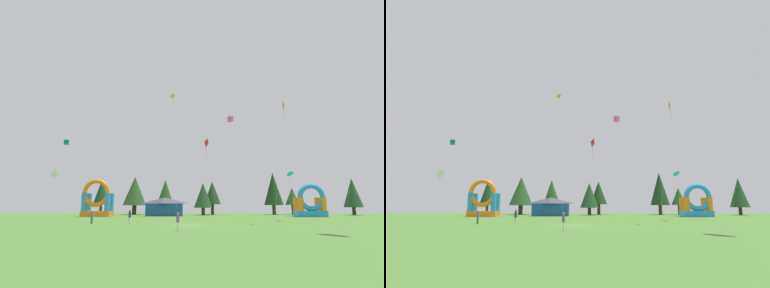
% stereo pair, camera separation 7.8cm
% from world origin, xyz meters
% --- Properties ---
extents(ground_plane, '(120.00, 120.00, 0.00)m').
position_xyz_m(ground_plane, '(0.00, 0.00, 0.00)').
color(ground_plane, '#47752D').
extents(kite_orange_diamond, '(2.61, 2.50, 15.14)m').
position_xyz_m(kite_orange_diamond, '(11.89, 3.77, 14.52)').
color(kite_orange_diamond, orange).
rests_on(kite_orange_diamond, ground_plane).
extents(kite_cyan_parafoil, '(1.01, 3.98, 7.39)m').
position_xyz_m(kite_cyan_parafoil, '(14.56, 12.95, 6.87)').
color(kite_cyan_parafoil, '#19B7CC').
rests_on(kite_cyan_parafoil, ground_plane).
extents(kite_pink_box, '(4.52, 6.01, 17.04)m').
position_xyz_m(kite_pink_box, '(6.16, 17.04, 16.54)').
color(kite_pink_box, '#EA599E').
rests_on(kite_pink_box, ground_plane).
extents(kite_teal_box, '(6.40, 1.85, 14.44)m').
position_xyz_m(kite_teal_box, '(-24.50, 23.03, 13.96)').
color(kite_teal_box, '#0C7F7A').
rests_on(kite_teal_box, ground_plane).
extents(kite_lime_diamond, '(1.74, 3.97, 23.82)m').
position_xyz_m(kite_lime_diamond, '(-4.45, 24.63, 22.97)').
color(kite_lime_diamond, '#8CD826').
rests_on(kite_lime_diamond, ground_plane).
extents(kite_white_diamond, '(1.86, 1.30, 7.82)m').
position_xyz_m(kite_white_diamond, '(-23.02, 15.74, 7.19)').
color(kite_white_diamond, white).
rests_on(kite_white_diamond, ground_plane).
extents(kite_red_diamond, '(2.61, 1.32, 14.40)m').
position_xyz_m(kite_red_diamond, '(1.95, 23.83, 13.71)').
color(kite_red_diamond, red).
rests_on(kite_red_diamond, ground_plane).
extents(person_near_camera, '(0.35, 0.35, 1.57)m').
position_xyz_m(person_near_camera, '(-0.60, -8.36, 0.93)').
color(person_near_camera, silver).
rests_on(person_near_camera, ground_plane).
extents(person_left_edge, '(0.36, 0.36, 1.69)m').
position_xyz_m(person_left_edge, '(-6.92, 1.43, 1.00)').
color(person_left_edge, silver).
rests_on(person_left_edge, ground_plane).
extents(person_midfield, '(0.37, 0.37, 1.65)m').
position_xyz_m(person_midfield, '(-11.67, 2.47, 0.98)').
color(person_midfield, '#33723F').
rests_on(person_midfield, ground_plane).
extents(inflatable_yellow_castle, '(5.78, 3.86, 7.42)m').
position_xyz_m(inflatable_yellow_castle, '(-20.02, 29.14, 2.75)').
color(inflatable_yellow_castle, orange).
rests_on(inflatable_yellow_castle, ground_plane).
extents(inflatable_orange_dome, '(5.58, 4.32, 6.42)m').
position_xyz_m(inflatable_orange_dome, '(22.45, 29.29, 2.21)').
color(inflatable_orange_dome, '#268CD8').
rests_on(inflatable_orange_dome, ground_plane).
extents(festival_tent, '(7.52, 3.70, 3.85)m').
position_xyz_m(festival_tent, '(-6.82, 33.09, 1.93)').
color(festival_tent, '#19478C').
rests_on(festival_tent, ground_plane).
extents(tree_row_0, '(3.55, 3.55, 8.50)m').
position_xyz_m(tree_row_0, '(-23.24, 41.66, 5.54)').
color(tree_row_0, '#4C331E').
rests_on(tree_row_0, ground_plane).
extents(tree_row_1, '(5.76, 5.76, 9.24)m').
position_xyz_m(tree_row_1, '(-15.62, 43.94, 5.69)').
color(tree_row_1, '#4C331E').
rests_on(tree_row_1, ground_plane).
extents(tree_row_2, '(4.33, 4.33, 8.58)m').
position_xyz_m(tree_row_2, '(-8.25, 45.93, 5.36)').
color(tree_row_2, '#4C331E').
rests_on(tree_row_2, ground_plane).
extents(tree_row_3, '(4.29, 4.29, 7.41)m').
position_xyz_m(tree_row_3, '(1.30, 40.10, 4.51)').
color(tree_row_3, '#4C331E').
rests_on(tree_row_3, ground_plane).
extents(tree_row_4, '(4.17, 4.17, 8.07)m').
position_xyz_m(tree_row_4, '(3.57, 44.54, 5.22)').
color(tree_row_4, '#4C331E').
rests_on(tree_row_4, ground_plane).
extents(tree_row_5, '(4.60, 4.60, 10.11)m').
position_xyz_m(tree_row_5, '(18.39, 43.94, 6.15)').
color(tree_row_5, '#4C331E').
rests_on(tree_row_5, ground_plane).
extents(tree_row_6, '(3.36, 3.36, 6.39)m').
position_xyz_m(tree_row_6, '(22.78, 43.57, 4.30)').
color(tree_row_6, '#4C331E').
rests_on(tree_row_6, ground_plane).
extents(tree_row_7, '(4.30, 4.30, 8.50)m').
position_xyz_m(tree_row_7, '(36.14, 41.31, 5.09)').
color(tree_row_7, '#4C331E').
rests_on(tree_row_7, ground_plane).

